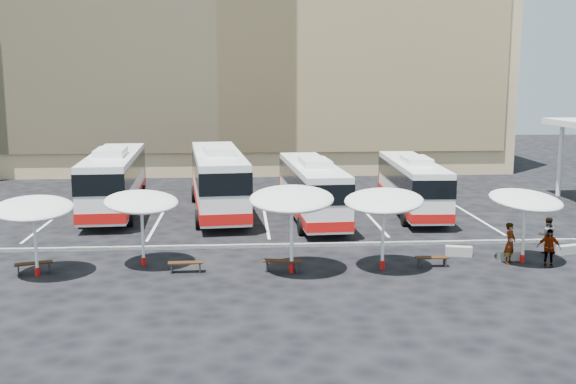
{
  "coord_description": "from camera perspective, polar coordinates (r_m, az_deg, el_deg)",
  "views": [
    {
      "loc": [
        -1.35,
        -30.37,
        7.96
      ],
      "look_at": [
        1.0,
        3.0,
        2.2
      ],
      "focal_mm": 42.0,
      "sensor_mm": 36.0,
      "label": 1
    }
  ],
  "objects": [
    {
      "name": "conc_bench_2",
      "position": [
        33.19,
        22.61,
        -4.52
      ],
      "size": [
        1.12,
        0.62,
        0.4
      ],
      "primitive_type": "cube",
      "rotation": [
        0.0,
        0.0,
        0.27
      ],
      "color": "gray",
      "rests_on": "ground"
    },
    {
      "name": "wood_bench_1",
      "position": [
        28.1,
        -8.65,
        -6.08
      ],
      "size": [
        1.45,
        0.42,
        0.44
      ],
      "rotation": [
        0.0,
        0.0,
        0.03
      ],
      "color": "black",
      "rests_on": "ground"
    },
    {
      "name": "bus_2",
      "position": [
        37.67,
        2.04,
        0.37
      ],
      "size": [
        3.08,
        11.28,
        3.54
      ],
      "rotation": [
        0.0,
        0.0,
        0.06
      ],
      "color": "white",
      "rests_on": "ground"
    },
    {
      "name": "sunshade_4",
      "position": [
        30.38,
        19.48,
        -0.68
      ],
      "size": [
        4.02,
        4.04,
        3.23
      ],
      "rotation": [
        0.0,
        0.0,
        0.38
      ],
      "color": "white",
      "rests_on": "ground"
    },
    {
      "name": "sandstone_building",
      "position": [
        62.43,
        -2.87,
        14.04
      ],
      "size": [
        42.0,
        18.25,
        29.6
      ],
      "color": "tan",
      "rests_on": "ground"
    },
    {
      "name": "sunshade_3",
      "position": [
        27.92,
        8.11,
        -0.77
      ],
      "size": [
        4.29,
        4.31,
        3.41
      ],
      "rotation": [
        0.0,
        0.0,
        -0.4
      ],
      "color": "white",
      "rests_on": "ground"
    },
    {
      "name": "sunshade_2",
      "position": [
        27.17,
        0.31,
        -0.62
      ],
      "size": [
        3.8,
        3.84,
        3.6
      ],
      "rotation": [
        0.0,
        0.0,
        -0.11
      ],
      "color": "white",
      "rests_on": "ground"
    },
    {
      "name": "wood_bench_2",
      "position": [
        27.87,
        -0.48,
        -6.03
      ],
      "size": [
        1.64,
        0.68,
        0.49
      ],
      "rotation": [
        0.0,
        0.0,
        -0.17
      ],
      "color": "black",
      "rests_on": "ground"
    },
    {
      "name": "sunshade_1",
      "position": [
        28.87,
        -12.3,
        -0.85
      ],
      "size": [
        4.11,
        4.13,
        3.24
      ],
      "rotation": [
        0.0,
        0.0,
        0.43
      ],
      "color": "white",
      "rests_on": "ground"
    },
    {
      "name": "conc_bench_0",
      "position": [
        31.27,
        14.26,
        -4.87
      ],
      "size": [
        1.22,
        0.66,
        0.44
      ],
      "primitive_type": "cube",
      "rotation": [
        0.0,
        0.0,
        -0.25
      ],
      "color": "gray",
      "rests_on": "ground"
    },
    {
      "name": "ground",
      "position": [
        31.42,
        -1.44,
        -4.91
      ],
      "size": [
        120.0,
        120.0,
        0.0
      ],
      "primitive_type": "plane",
      "color": "black",
      "rests_on": "ground"
    },
    {
      "name": "passenger_1",
      "position": [
        32.83,
        21.11,
        -3.44
      ],
      "size": [
        0.92,
        0.79,
        1.66
      ],
      "primitive_type": "imported",
      "rotation": [
        0.0,
        0.0,
        2.93
      ],
      "color": "black",
      "rests_on": "ground"
    },
    {
      "name": "passenger_0",
      "position": [
        30.49,
        18.3,
        -4.14
      ],
      "size": [
        0.76,
        0.76,
        1.78
      ],
      "primitive_type": "imported",
      "rotation": [
        0.0,
        0.0,
        0.79
      ],
      "color": "black",
      "rests_on": "ground"
    },
    {
      "name": "sunshade_0",
      "position": [
        28.57,
        -20.76,
        -1.33
      ],
      "size": [
        3.82,
        3.85,
        3.27
      ],
      "rotation": [
        0.0,
        0.0,
        0.26
      ],
      "color": "white",
      "rests_on": "ground"
    },
    {
      "name": "passenger_2",
      "position": [
        30.52,
        21.21,
        -4.43
      ],
      "size": [
        1.04,
        0.73,
        1.64
      ],
      "primitive_type": "imported",
      "rotation": [
        0.0,
        0.0,
        -0.38
      ],
      "color": "black",
      "rests_on": "ground"
    },
    {
      "name": "bus_3",
      "position": [
        40.17,
        10.47,
        0.71
      ],
      "size": [
        2.86,
        10.87,
        3.42
      ],
      "rotation": [
        0.0,
        0.0,
        -0.04
      ],
      "color": "white",
      "rests_on": "ground"
    },
    {
      "name": "bus_0",
      "position": [
        40.99,
        -14.49,
        1.08
      ],
      "size": [
        3.36,
        12.4,
        3.9
      ],
      "rotation": [
        0.0,
        0.0,
        0.06
      ],
      "color": "white",
      "rests_on": "ground"
    },
    {
      "name": "wood_bench_0",
      "position": [
        29.55,
        -20.72,
        -5.8
      ],
      "size": [
        1.53,
        0.85,
        0.45
      ],
      "rotation": [
        0.0,
        0.0,
        0.33
      ],
      "color": "black",
      "rests_on": "ground"
    },
    {
      "name": "bay_lines",
      "position": [
        39.21,
        -1.97,
        -1.94
      ],
      "size": [
        24.15,
        12.0,
        0.01
      ],
      "color": "white",
      "rests_on": "ground"
    },
    {
      "name": "wood_bench_3",
      "position": [
        29.25,
        12.1,
        -5.59
      ],
      "size": [
        1.39,
        0.41,
        0.42
      ],
      "rotation": [
        0.0,
        0.0,
        -0.03
      ],
      "color": "black",
      "rests_on": "ground"
    },
    {
      "name": "bus_1",
      "position": [
        39.73,
        -5.94,
        1.17
      ],
      "size": [
        3.86,
        12.87,
        4.02
      ],
      "rotation": [
        0.0,
        0.0,
        0.09
      ],
      "color": "white",
      "rests_on": "ground"
    },
    {
      "name": "conc_bench_1",
      "position": [
        31.19,
        18.32,
        -5.14
      ],
      "size": [
        1.1,
        0.39,
        0.41
      ],
      "primitive_type": "cube",
      "rotation": [
        0.0,
        0.0,
        0.02
      ],
      "color": "gray",
      "rests_on": "ground"
    },
    {
      "name": "curb_divider",
      "position": [
        31.89,
        -1.48,
        -4.55
      ],
      "size": [
        34.0,
        0.25,
        0.15
      ],
      "primitive_type": "cube",
      "color": "black",
      "rests_on": "ground"
    }
  ]
}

